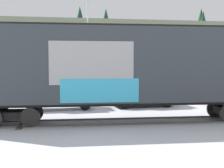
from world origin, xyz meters
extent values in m
plane|color=silver|center=(0.00, 0.00, 0.00)|extent=(260.00, 260.00, 0.00)
cube|color=#4C4742|center=(0.22, -0.72, 0.04)|extent=(59.96, 2.37, 0.08)
cube|color=#4C4742|center=(0.27, 0.72, 0.04)|extent=(59.96, 2.37, 0.08)
cube|color=#423323|center=(-5.10, 0.20, 0.04)|extent=(0.33, 2.51, 0.07)
cube|color=#33383D|center=(0.24, 0.00, 2.91)|extent=(17.50, 3.37, 3.59)
cube|color=#2D2823|center=(0.24, 0.00, 4.83)|extent=(16.55, 1.03, 0.24)
cube|color=#999999|center=(-1.84, -1.29, 3.00)|extent=(3.83, 0.18, 1.97)
cube|color=#33A5CC|center=(-1.48, -1.31, 1.75)|extent=(3.61, 0.17, 1.10)
cube|color=black|center=(0.24, 0.00, 1.02)|extent=(17.11, 2.14, 0.20)
cube|color=black|center=(-5.50, 0.22, 0.51)|extent=(2.14, 1.30, 0.36)
cylinder|color=black|center=(-6.33, 0.97, 0.46)|extent=(0.92, 0.15, 0.92)
cylinder|color=black|center=(-4.68, -0.53, 0.46)|extent=(0.92, 0.15, 0.92)
cylinder|color=black|center=(-4.63, 0.91, 0.46)|extent=(0.92, 0.15, 0.92)
cylinder|color=black|center=(5.17, 0.53, 0.46)|extent=(0.92, 0.15, 0.92)
cylinder|color=silver|center=(-1.00, 11.68, 4.99)|extent=(0.12, 0.12, 9.98)
cube|color=slate|center=(0.00, 72.19, 6.95)|extent=(112.90, 29.69, 13.91)
cone|color=#193D23|center=(35.30, 65.08, 16.22)|extent=(2.31, 2.31, 4.63)
cone|color=#193D23|center=(8.24, 66.02, 15.88)|extent=(1.97, 1.97, 3.95)
cone|color=#193D23|center=(1.14, 64.35, 15.95)|extent=(2.04, 2.04, 4.08)
cone|color=#193D23|center=(35.17, 63.58, 15.77)|extent=(1.86, 1.86, 3.71)
cube|color=silver|center=(-3.36, 4.79, 0.68)|extent=(4.57, 2.03, 0.71)
cube|color=#2D333D|center=(-3.47, 4.78, 1.38)|extent=(2.32, 1.69, 0.69)
cylinder|color=black|center=(-1.90, 5.71, 0.32)|extent=(0.65, 0.27, 0.64)
cylinder|color=black|center=(-1.78, 4.09, 0.32)|extent=(0.65, 0.27, 0.64)
cylinder|color=black|center=(-4.93, 5.48, 0.32)|extent=(0.65, 0.27, 0.64)
cylinder|color=black|center=(-4.81, 3.87, 0.32)|extent=(0.65, 0.27, 0.64)
cube|color=black|center=(2.24, 5.14, 0.71)|extent=(4.53, 2.08, 0.78)
cube|color=#2D333D|center=(2.16, 5.13, 1.38)|extent=(2.33, 1.73, 0.57)
cylinder|color=black|center=(3.67, 6.08, 0.32)|extent=(0.66, 0.27, 0.64)
cylinder|color=black|center=(3.80, 4.43, 0.32)|extent=(0.66, 0.27, 0.64)
cylinder|color=black|center=(0.68, 5.85, 0.32)|extent=(0.66, 0.27, 0.64)
cylinder|color=black|center=(0.81, 4.20, 0.32)|extent=(0.66, 0.27, 0.64)
cylinder|color=black|center=(7.51, 5.68, 0.32)|extent=(0.67, 0.32, 0.64)
cylinder|color=black|center=(7.24, 4.04, 0.32)|extent=(0.67, 0.32, 0.64)
camera|label=1|loc=(-3.08, -14.71, 2.97)|focal=47.64mm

